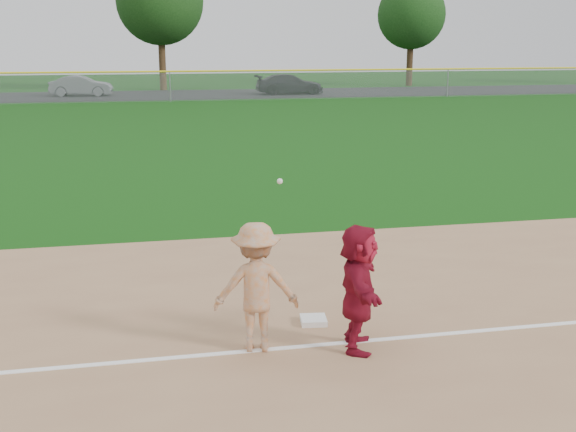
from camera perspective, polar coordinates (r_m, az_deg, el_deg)
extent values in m
plane|color=#10430D|center=(10.83, 1.65, -8.56)|extent=(160.00, 160.00, 0.00)
cube|color=white|center=(10.11, 2.73, -10.12)|extent=(60.00, 0.10, 0.01)
cube|color=black|center=(55.94, -9.57, 9.42)|extent=(120.00, 10.00, 0.01)
cube|color=white|center=(10.82, 2.02, -8.23)|extent=(0.42, 0.42, 0.08)
imported|color=maroon|center=(9.73, 5.60, -5.65)|extent=(0.91, 1.70, 1.74)
imported|color=slate|center=(56.17, -16.04, 9.86)|extent=(4.61, 1.95, 1.48)
imported|color=black|center=(55.81, 0.11, 10.38)|extent=(5.17, 2.13, 1.50)
imported|color=#A1A1A4|center=(9.68, -2.53, -5.63)|extent=(1.21, 0.79, 1.77)
sphere|color=white|center=(9.86, -0.65, 2.77)|extent=(0.08, 0.08, 0.08)
plane|color=#999EA0|center=(49.89, -9.30, 10.06)|extent=(110.00, 0.00, 110.00)
cylinder|color=yellow|center=(49.84, -9.35, 11.21)|extent=(110.00, 0.12, 0.12)
cylinder|color=gray|center=(49.89, -9.30, 10.06)|extent=(0.08, 0.08, 2.00)
cylinder|color=gray|center=(54.62, 12.50, 10.23)|extent=(0.08, 0.08, 2.00)
cylinder|color=#3A2615|center=(61.31, -9.89, 11.70)|extent=(0.56, 0.56, 4.10)
sphere|color=#13340F|center=(61.35, -10.09, 16.39)|extent=(7.00, 7.00, 7.00)
cylinder|color=#332112|center=(67.15, 9.58, 11.68)|extent=(0.56, 0.56, 3.64)
sphere|color=#133510|center=(67.14, 9.74, 15.40)|extent=(6.00, 6.00, 6.00)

